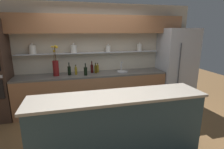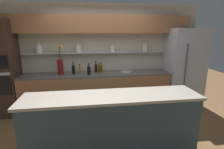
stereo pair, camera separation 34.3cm
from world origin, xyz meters
The scene contains 13 objects.
ground_plane centered at (0.00, 0.00, 0.00)m, with size 12.00×12.00×0.00m, color brown.
back_wall_unit centered at (0.00, 1.53, 1.55)m, with size 5.20×0.44×2.60m.
back_counter_unit centered at (-0.12, 1.24, 0.46)m, with size 3.61×0.62×0.92m.
island_counter centered at (0.00, -0.58, 0.51)m, with size 2.62×0.61×1.02m.
refrigerator centered at (2.15, 1.20, 1.00)m, with size 0.89×0.73×2.00m.
flower_vase centered at (-0.97, 1.24, 1.15)m, with size 0.15×0.16×0.70m.
sink_fixture centered at (0.63, 1.25, 0.95)m, with size 0.28×0.28×0.25m.
bottle_oil_0 centered at (-0.05, 1.28, 1.02)m, with size 0.06×0.06×0.25m.
bottle_wine_1 centered at (-0.68, 1.24, 1.03)m, with size 0.08×0.08×0.30m.
bottle_wine_2 centered at (-0.31, 1.12, 1.02)m, with size 0.08×0.08×0.29m.
bottle_oil_3 centered at (0.02, 1.36, 1.01)m, with size 0.06×0.06×0.23m.
bottle_wine_4 centered at (-0.13, 1.35, 1.03)m, with size 0.07×0.07×0.29m.
bottle_oil_5 centered at (-0.52, 1.24, 1.02)m, with size 0.06×0.06×0.24m.
Camera 1 is at (-0.68, -2.89, 1.94)m, focal length 28.00 mm.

